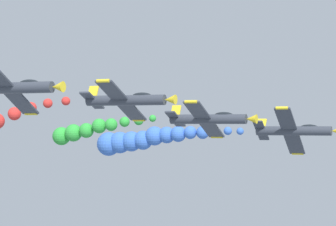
{
  "coord_description": "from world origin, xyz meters",
  "views": [
    {
      "loc": [
        76.39,
        32.88,
        90.76
      ],
      "look_at": [
        0.0,
        0.0,
        92.07
      ],
      "focal_mm": 82.58,
      "sensor_mm": 36.0,
      "label": 1
    }
  ],
  "objects_px": {
    "airplane_right_inner": "(127,100)",
    "airplane_left_inner": "(209,119)",
    "airplane_lead": "(295,131)",
    "airplane_left_outer": "(14,88)"
  },
  "relations": [
    {
      "from": "airplane_lead",
      "to": "airplane_left_inner",
      "type": "distance_m",
      "value": 11.36
    },
    {
      "from": "airplane_right_inner",
      "to": "airplane_left_outer",
      "type": "bearing_deg",
      "value": -33.5
    },
    {
      "from": "airplane_lead",
      "to": "airplane_left_inner",
      "type": "relative_size",
      "value": 1.0
    },
    {
      "from": "airplane_right_inner",
      "to": "airplane_left_inner",
      "type": "bearing_deg",
      "value": 147.2
    },
    {
      "from": "airplane_left_inner",
      "to": "airplane_right_inner",
      "type": "height_order",
      "value": "airplane_right_inner"
    },
    {
      "from": "airplane_lead",
      "to": "airplane_left_inner",
      "type": "xyz_separation_m",
      "value": [
        8.19,
        -7.76,
        1.35
      ]
    },
    {
      "from": "airplane_lead",
      "to": "airplane_right_inner",
      "type": "xyz_separation_m",
      "value": [
        17.28,
        -13.62,
        3.28
      ]
    },
    {
      "from": "airplane_left_inner",
      "to": "airplane_left_outer",
      "type": "distance_m",
      "value": 23.57
    },
    {
      "from": "airplane_left_inner",
      "to": "airplane_left_outer",
      "type": "relative_size",
      "value": 1.0
    },
    {
      "from": "airplane_lead",
      "to": "airplane_right_inner",
      "type": "relative_size",
      "value": 1.0
    }
  ]
}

